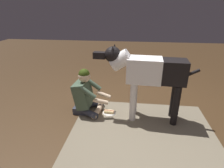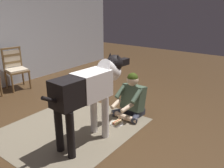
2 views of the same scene
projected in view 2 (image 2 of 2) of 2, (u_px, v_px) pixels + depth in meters
ground_plane at (93, 133)px, 3.73m from camera, size 14.92×14.92×0.00m
area_rug at (71, 128)px, 3.86m from camera, size 2.20×1.90×0.01m
dining_chair_right_of_pair at (15, 66)px, 5.59m from camera, size 0.54×0.54×0.98m
person_sitting_on_floor at (132, 99)px, 4.20m from camera, size 0.67×0.58×0.82m
large_dog at (89, 89)px, 3.29m from camera, size 1.65×0.40×1.24m
hot_dog_on_plate at (117, 123)px, 4.00m from camera, size 0.23×0.23×0.06m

